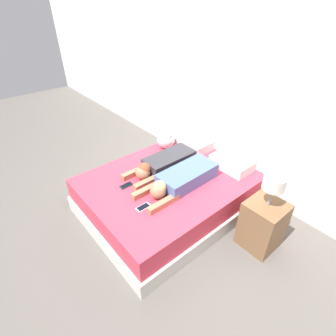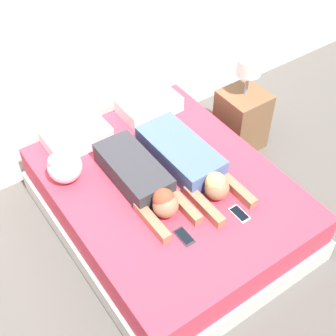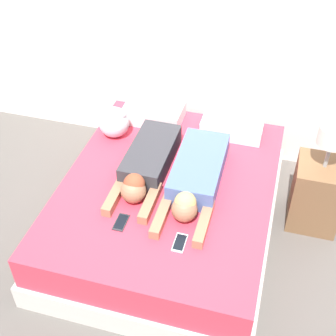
{
  "view_description": "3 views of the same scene",
  "coord_description": "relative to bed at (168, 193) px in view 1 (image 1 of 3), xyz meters",
  "views": [
    {
      "loc": [
        1.97,
        -1.67,
        2.4
      ],
      "look_at": [
        0.0,
        0.0,
        0.63
      ],
      "focal_mm": 28.0,
      "sensor_mm": 36.0,
      "label": 1
    },
    {
      "loc": [
        -1.37,
        -1.95,
        3.05
      ],
      "look_at": [
        0.0,
        0.0,
        0.63
      ],
      "focal_mm": 50.0,
      "sensor_mm": 36.0,
      "label": 2
    },
    {
      "loc": [
        0.7,
        -2.49,
        2.84
      ],
      "look_at": [
        0.0,
        0.0,
        0.63
      ],
      "focal_mm": 50.0,
      "sensor_mm": 36.0,
      "label": 3
    }
  ],
  "objects": [
    {
      "name": "ground_plane",
      "position": [
        0.0,
        0.0,
        -0.24
      ],
      "size": [
        12.0,
        12.0,
        0.0
      ],
      "primitive_type": "plane",
      "color": "#5B5651"
    },
    {
      "name": "person_left",
      "position": [
        -0.19,
        0.07,
        0.33
      ],
      "size": [
        0.33,
        0.97,
        0.21
      ],
      "color": "#333338",
      "rests_on": "bed"
    },
    {
      "name": "person_right",
      "position": [
        0.2,
        0.03,
        0.33
      ],
      "size": [
        0.36,
        1.06,
        0.21
      ],
      "color": "#4C66A5",
      "rests_on": "bed"
    },
    {
      "name": "pillow_head_left",
      "position": [
        -0.35,
        0.78,
        0.31
      ],
      "size": [
        0.51,
        0.33,
        0.14
      ],
      "color": "white",
      "rests_on": "bed"
    },
    {
      "name": "wall_back",
      "position": [
        0.0,
        1.16,
        1.06
      ],
      "size": [
        12.0,
        0.06,
        2.6
      ],
      "color": "white",
      "rests_on": "ground_plane"
    },
    {
      "name": "nightstand",
      "position": [
        1.11,
        0.4,
        0.1
      ],
      "size": [
        0.38,
        0.38,
        0.94
      ],
      "color": "brown",
      "rests_on": "ground_plane"
    },
    {
      "name": "cell_phone_left",
      "position": [
        -0.2,
        -0.47,
        0.25
      ],
      "size": [
        0.08,
        0.16,
        0.01
      ],
      "color": "#2D2D33",
      "rests_on": "bed"
    },
    {
      "name": "pillow_head_right",
      "position": [
        0.35,
        0.78,
        0.31
      ],
      "size": [
        0.51,
        0.33,
        0.14
      ],
      "color": "white",
      "rests_on": "bed"
    },
    {
      "name": "cell_phone_right",
      "position": [
        0.23,
        -0.54,
        0.25
      ],
      "size": [
        0.08,
        0.16,
        0.01
      ],
      "color": "silver",
      "rests_on": "bed"
    },
    {
      "name": "plush_toy",
      "position": [
        -0.6,
        0.47,
        0.38
      ],
      "size": [
        0.26,
        0.26,
        0.27
      ],
      "color": "white",
      "rests_on": "bed"
    },
    {
      "name": "bed",
      "position": [
        0.0,
        0.0,
        0.0
      ],
      "size": [
        1.62,
        2.02,
        0.48
      ],
      "color": "beige",
      "rests_on": "ground_plane"
    }
  ]
}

